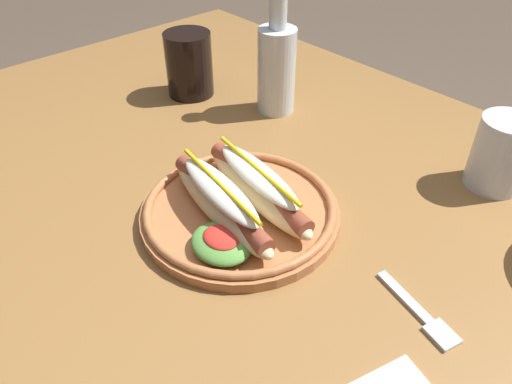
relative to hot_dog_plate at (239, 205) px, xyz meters
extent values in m
cube|color=olive|center=(-0.03, 0.06, -0.04)|extent=(1.42, 0.99, 0.04)
cylinder|color=olive|center=(-0.65, 0.46, -0.41)|extent=(0.06, 0.06, 0.70)
cylinder|color=#B77042|center=(0.00, 0.00, -0.02)|extent=(0.28, 0.28, 0.02)
torus|color=#B77042|center=(0.00, 0.00, -0.01)|extent=(0.27, 0.27, 0.01)
ellipsoid|color=beige|center=(-0.01, -0.03, 0.01)|extent=(0.24, 0.08, 0.04)
cylinder|color=brown|center=(-0.01, -0.03, 0.02)|extent=(0.22, 0.06, 0.03)
ellipsoid|color=silver|center=(-0.01, -0.03, 0.04)|extent=(0.18, 0.07, 0.02)
cylinder|color=yellow|center=(-0.01, -0.03, 0.05)|extent=(0.19, 0.03, 0.01)
ellipsoid|color=beige|center=(0.00, 0.03, 0.01)|extent=(0.24, 0.08, 0.04)
cylinder|color=brown|center=(0.00, 0.03, 0.02)|extent=(0.22, 0.06, 0.03)
ellipsoid|color=silver|center=(0.00, 0.03, 0.04)|extent=(0.18, 0.07, 0.02)
cylinder|color=yellow|center=(0.00, 0.03, 0.05)|extent=(0.19, 0.03, 0.01)
ellipsoid|color=#5B9942|center=(0.04, -0.07, 0.00)|extent=(0.08, 0.07, 0.02)
ellipsoid|color=red|center=(0.04, -0.07, 0.01)|extent=(0.05, 0.04, 0.01)
cube|color=silver|center=(0.24, 0.05, -0.02)|extent=(0.09, 0.03, 0.00)
cube|color=silver|center=(0.30, 0.04, -0.02)|extent=(0.04, 0.03, 0.00)
cylinder|color=black|center=(-0.36, 0.18, 0.04)|extent=(0.09, 0.09, 0.12)
cylinder|color=silver|center=(0.20, 0.34, 0.03)|extent=(0.08, 0.08, 0.11)
cylinder|color=silver|center=(-0.20, 0.26, 0.05)|extent=(0.07, 0.07, 0.16)
cylinder|color=silver|center=(-0.20, 0.26, 0.17)|extent=(0.03, 0.03, 0.07)
camera|label=1|loc=(0.40, -0.33, 0.43)|focal=34.21mm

